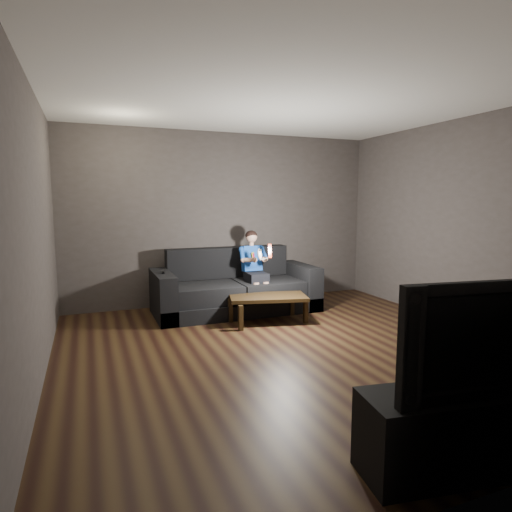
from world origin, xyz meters
name	(u,v)px	position (x,y,z in m)	size (l,w,h in m)	color
floor	(295,350)	(0.00, 0.00, 0.00)	(5.00, 5.00, 0.00)	black
back_wall	(226,218)	(0.00, 2.50, 1.35)	(5.00, 0.04, 2.70)	#3F3937
left_wall	(33,234)	(-2.50, 0.00, 1.35)	(0.04, 5.00, 2.70)	#3F3937
right_wall	(472,223)	(2.50, 0.00, 1.35)	(0.04, 5.00, 2.70)	#3F3937
ceiling	(298,95)	(0.00, 0.00, 2.70)	(5.00, 5.00, 0.02)	silver
sofa	(235,291)	(-0.07, 1.84, 0.30)	(2.38, 1.03, 0.92)	black
child	(254,262)	(0.20, 1.77, 0.73)	(0.42, 0.52, 1.04)	black
wii_remote_red	(270,251)	(0.28, 1.37, 0.94)	(0.06, 0.08, 0.20)	red
nunchuk_white	(260,254)	(0.13, 1.37, 0.90)	(0.08, 0.11, 0.16)	silver
wii_remote_black	(163,272)	(-1.14, 1.75, 0.66)	(0.05, 0.15, 0.03)	black
coffee_table	(268,299)	(0.14, 1.09, 0.32)	(1.11, 0.74, 0.37)	black
media_console	(472,429)	(0.05, -2.27, 0.25)	(1.40, 0.40, 0.50)	black
tv	(478,334)	(0.05, -2.27, 0.84)	(1.20, 0.16, 0.69)	black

